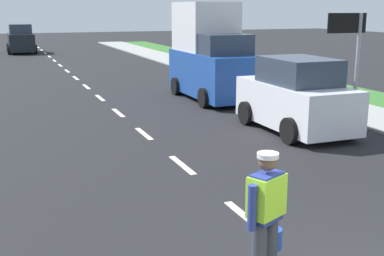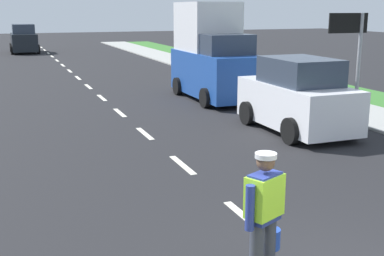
{
  "view_description": "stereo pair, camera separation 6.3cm",
  "coord_description": "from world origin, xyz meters",
  "px_view_note": "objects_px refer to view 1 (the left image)",
  "views": [
    {
      "loc": [
        -3.59,
        -4.08,
        3.31
      ],
      "look_at": [
        -0.21,
        4.57,
        1.1
      ],
      "focal_mm": 47.1,
      "sensor_mm": 36.0,
      "label": 1
    },
    {
      "loc": [
        -3.53,
        -4.1,
        3.31
      ],
      "look_at": [
        -0.21,
        4.57,
        1.1
      ],
      "focal_mm": 47.1,
      "sensor_mm": 36.0,
      "label": 2
    }
  ],
  "objects_px": {
    "lane_direction_sign": "(351,45)",
    "car_oncoming_third": "(21,40)",
    "delivery_truck": "(211,55)",
    "car_parked_curbside": "(296,98)",
    "road_worker": "(266,211)"
  },
  "relations": [
    {
      "from": "lane_direction_sign",
      "to": "car_oncoming_third",
      "type": "distance_m",
      "value": 30.73
    },
    {
      "from": "delivery_truck",
      "to": "car_oncoming_third",
      "type": "xyz_separation_m",
      "value": [
        -5.55,
        23.43,
        -0.61
      ]
    },
    {
      "from": "car_oncoming_third",
      "to": "car_parked_curbside",
      "type": "bearing_deg",
      "value": -79.04
    },
    {
      "from": "road_worker",
      "to": "car_oncoming_third",
      "type": "bearing_deg",
      "value": 91.51
    },
    {
      "from": "delivery_truck",
      "to": "car_parked_curbside",
      "type": "xyz_separation_m",
      "value": [
        0.08,
        -5.63,
        -0.67
      ]
    },
    {
      "from": "lane_direction_sign",
      "to": "delivery_truck",
      "type": "height_order",
      "value": "delivery_truck"
    },
    {
      "from": "road_worker",
      "to": "lane_direction_sign",
      "type": "height_order",
      "value": "lane_direction_sign"
    },
    {
      "from": "car_parked_curbside",
      "to": "car_oncoming_third",
      "type": "relative_size",
      "value": 0.99
    },
    {
      "from": "road_worker",
      "to": "delivery_truck",
      "type": "xyz_separation_m",
      "value": [
        4.61,
        12.29,
        0.68
      ]
    },
    {
      "from": "road_worker",
      "to": "delivery_truck",
      "type": "bearing_deg",
      "value": 69.45
    },
    {
      "from": "lane_direction_sign",
      "to": "road_worker",
      "type": "bearing_deg",
      "value": -134.61
    },
    {
      "from": "road_worker",
      "to": "car_oncoming_third",
      "type": "height_order",
      "value": "car_oncoming_third"
    },
    {
      "from": "delivery_truck",
      "to": "lane_direction_sign",
      "type": "bearing_deg",
      "value": -80.92
    },
    {
      "from": "lane_direction_sign",
      "to": "car_parked_curbside",
      "type": "height_order",
      "value": "lane_direction_sign"
    },
    {
      "from": "road_worker",
      "to": "car_oncoming_third",
      "type": "relative_size",
      "value": 0.43
    }
  ]
}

